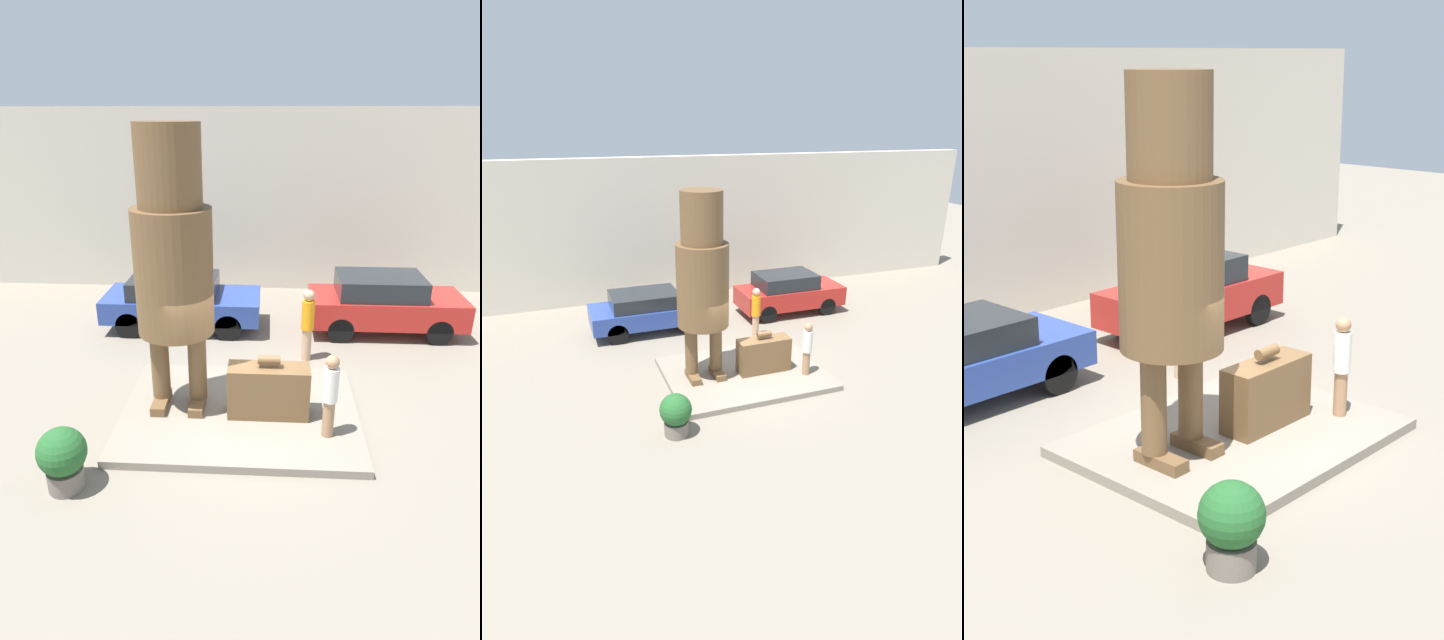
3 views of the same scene
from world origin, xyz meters
The scene contains 10 objects.
ground_plane centered at (0.00, 0.00, 0.00)m, with size 60.00×60.00×0.00m, color gray.
pedestal centered at (0.00, 0.00, 0.08)m, with size 4.55×3.48×0.16m.
building_backdrop centered at (0.00, 8.04, 2.84)m, with size 28.00×0.60×5.68m.
statue_figure centered at (-1.19, 0.13, 3.22)m, with size 1.41×1.41×5.23m.
giant_suitcase centered at (0.54, -0.14, 0.67)m, with size 1.53×0.56×1.24m.
tourist centered at (1.61, -0.76, 1.03)m, with size 0.27×0.27×1.59m.
parked_car_blue centered at (-1.88, 4.30, 0.79)m, with size 4.20×1.76×1.44m.
parked_car_red centered at (3.57, 4.31, 0.84)m, with size 4.01×1.71×1.58m.
planter_pot centered at (-2.63, -2.19, 0.58)m, with size 0.77×0.77×1.07m.
worker_hivis centered at (1.44, 2.51, 0.97)m, with size 0.30×0.30×1.77m.
Camera 1 is at (0.49, -8.31, 5.53)m, focal length 28.00 mm.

